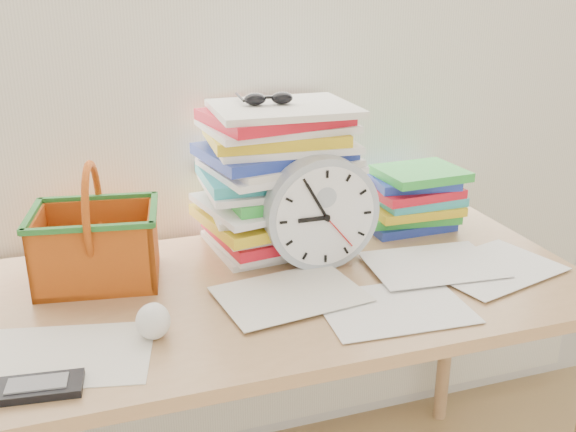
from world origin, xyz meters
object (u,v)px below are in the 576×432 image
object	(u,v)px
basket	(95,224)
paper_stack	(276,178)
clock	(321,213)
book_stack	(413,197)
calculator	(38,388)
desk	(286,312)

from	to	relation	value
basket	paper_stack	bearing A→B (deg)	17.33
clock	book_stack	size ratio (longest dim) A/B	0.98
paper_stack	calculator	distance (m)	0.77
desk	book_stack	xyz separation A→B (m)	(0.45, 0.23, 0.16)
paper_stack	desk	bearing A→B (deg)	-101.65
desk	clock	bearing A→B (deg)	29.19
desk	calculator	distance (m)	0.59
book_stack	paper_stack	bearing A→B (deg)	-178.05
basket	book_stack	bearing A→B (deg)	14.21
paper_stack	basket	distance (m)	0.46
clock	calculator	bearing A→B (deg)	-153.25
clock	book_stack	distance (m)	0.39
book_stack	basket	size ratio (longest dim) A/B	1.02
calculator	desk	bearing A→B (deg)	32.94
clock	basket	size ratio (longest dim) A/B	1.00
basket	calculator	xyz separation A→B (m)	(-0.12, -0.41, -0.13)
paper_stack	calculator	world-z (taller)	paper_stack
desk	book_stack	distance (m)	0.53
desk	paper_stack	size ratio (longest dim) A/B	3.78
paper_stack	clock	distance (m)	0.18
clock	calculator	world-z (taller)	clock
clock	calculator	size ratio (longest dim) A/B	1.86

